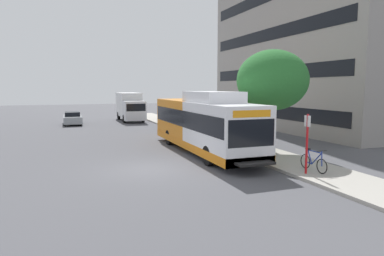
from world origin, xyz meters
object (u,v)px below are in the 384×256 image
Objects in this scene: parked_car_far_lane at (72,118)px; bicycle_parked at (313,162)px; bus_stop_sign_pole at (307,139)px; street_tree_near_stop at (272,80)px; transit_bus at (203,124)px; box_truck_background at (130,106)px.

bicycle_parked is at bearing -69.80° from parked_car_far_lane.
bus_stop_sign_pole is 1.48× the size of bicycle_parked.
bicycle_parked is 6.13m from street_tree_near_stop.
parked_car_far_lane is at bearing 110.20° from bicycle_parked.
bus_stop_sign_pole is 0.44× the size of street_tree_near_stop.
transit_bus is at bearing 151.35° from street_tree_near_stop.
transit_bus is 20.57m from parked_car_far_lane.
bus_stop_sign_pole is at bearing -71.16° from parked_car_far_lane.
bicycle_parked is (0.61, 0.25, -1.09)m from bus_stop_sign_pole.
street_tree_near_stop reaches higher than bus_stop_sign_pole.
street_tree_near_stop is at bearing 73.39° from bus_stop_sign_pole.
parked_car_far_lane is (-9.58, 26.03, 0.10)m from bicycle_parked.
street_tree_near_stop is at bearing -80.07° from box_truck_background.
transit_bus is at bearing -70.18° from parked_car_far_lane.
transit_bus is 2.72× the size of parked_car_far_lane.
street_tree_near_stop is (0.90, 4.79, 3.72)m from bicycle_parked.
box_truck_background reaches higher than bicycle_parked.
box_truck_background is at bearing 91.45° from transit_bus.
box_truck_background is (6.43, 1.90, 1.08)m from parked_car_far_lane.
street_tree_near_stop is (1.51, 5.05, 2.63)m from bus_stop_sign_pole.
bus_stop_sign_pole reaches higher than bicycle_parked.
box_truck_background reaches higher than parked_car_far_lane.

